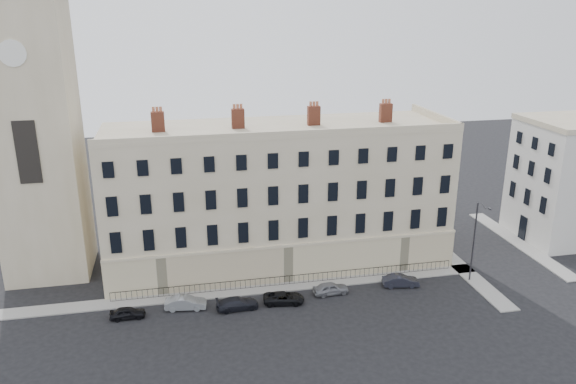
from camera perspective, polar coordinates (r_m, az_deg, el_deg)
name	(u,v)px	position (r m, az deg, el deg)	size (l,w,h in m)	color
ground	(363,305)	(54.70, 7.63, -11.32)	(160.00, 160.00, 0.00)	black
terrace	(277,195)	(60.77, -1.10, -0.29)	(36.22, 12.22, 17.00)	#BAAC8A
church_tower	(30,96)	(60.69, -24.76, 8.87)	(8.00, 8.13, 44.00)	#BAAC8A
adjacent_building	(567,182)	(74.63, 26.47, 0.91)	(10.00, 10.00, 14.00)	silver
pavement_terrace	(251,290)	(56.82, -3.78, -9.91)	(48.00, 2.00, 0.12)	gray
pavement_east_return	(450,257)	(66.09, 16.10, -6.40)	(2.00, 24.00, 0.12)	gray
pavement_adjacent	(519,243)	(72.62, 22.41, -4.82)	(2.00, 20.00, 0.12)	gray
railings	(289,280)	(57.54, 0.14, -8.93)	(35.00, 0.04, 0.96)	black
car_a	(128,313)	(53.96, -15.98, -11.72)	(1.27, 3.16, 1.08)	black
car_b	(186,303)	(54.19, -10.37, -11.01)	(1.33, 3.82, 1.26)	gray
car_c	(237,303)	(53.56, -5.18, -11.21)	(1.61, 3.95, 1.15)	black
car_d	(284,298)	(54.32, -0.43, -10.71)	(1.80, 3.91, 1.09)	black
car_e	(331,288)	(56.02, 4.37, -9.73)	(1.43, 3.55, 1.21)	gray
car_f	(401,281)	(58.39, 11.37, -8.83)	(1.28, 3.66, 1.21)	#21232D
streetlamp	(475,239)	(59.55, 18.46, -4.52)	(0.70, 1.80, 8.56)	#323136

